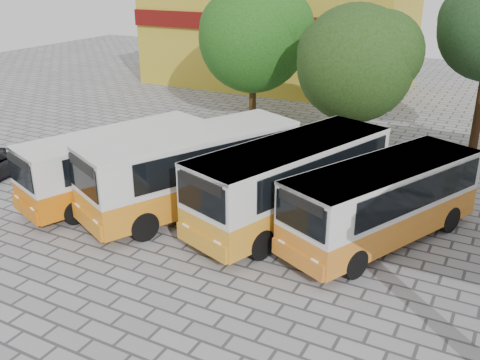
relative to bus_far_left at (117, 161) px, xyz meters
The scene contains 8 objects.
ground 7.64m from the bus_far_left, 14.59° to the right, with size 90.00×90.00×0.00m, color gray.
shophouse_block 24.53m from the bus_far_left, 98.91° to the left, with size 20.40×10.40×8.30m.
bus_far_left is the anchor object (origin of this frame).
bus_centre_left 3.37m from the bus_far_left, ahead, with size 6.08×9.36×3.14m.
bus_centre_right 7.27m from the bus_far_left, ahead, with size 5.23×9.15×3.10m.
bus_far_right 10.61m from the bus_far_left, ahead, with size 5.45×8.47×2.85m.
tree_left 13.90m from the bus_far_left, 92.13° to the left, with size 6.84×6.51×8.27m.
tree_middle 12.90m from the bus_far_left, 58.33° to the left, with size 6.16×5.87×7.41m.
Camera 1 is at (6.82, -13.84, 9.05)m, focal length 40.00 mm.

